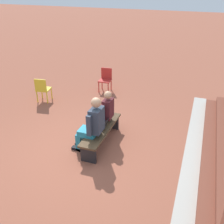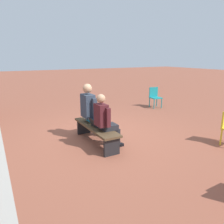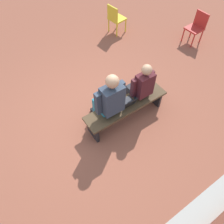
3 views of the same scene
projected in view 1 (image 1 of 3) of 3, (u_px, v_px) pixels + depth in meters
The scene contains 8 objects.
ground_plane at pixel (82, 148), 6.53m from camera, with size 60.00×60.00×0.00m, color brown.
concrete_strip at pixel (191, 162), 6.05m from camera, with size 7.54×0.40×0.01m, color #A8A399.
bench at pixel (101, 131), 6.56m from camera, with size 1.80×0.44×0.45m.
person_student at pixel (104, 112), 6.74m from camera, with size 0.51×0.65×1.30m.
person_adult at pixel (92, 124), 6.08m from camera, with size 0.60×0.76×1.44m.
laptop at pixel (102, 126), 6.51m from camera, with size 0.32×0.29×0.21m.
plastic_chair_mid_courtyard at pixel (106, 78), 9.60m from camera, with size 0.44×0.44×0.84m.
plastic_chair_near_bench_right at pixel (42, 88), 8.73m from camera, with size 0.47×0.47×0.84m.
Camera 1 is at (4.81, 2.51, 3.82)m, focal length 42.00 mm.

